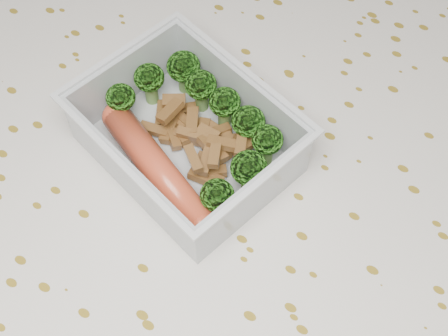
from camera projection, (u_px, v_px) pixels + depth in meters
The scene contains 6 objects.
dining_table at pixel (219, 229), 0.58m from camera, with size 1.40×0.90×0.75m.
tablecloth at pixel (218, 204), 0.54m from camera, with size 1.46×0.96×0.19m.
lunch_container at pixel (187, 140), 0.50m from camera, with size 0.19×0.17×0.06m.
broccoli_florets at pixel (208, 117), 0.50m from camera, with size 0.15×0.12×0.04m.
meat_pile at pixel (199, 138), 0.51m from camera, with size 0.10×0.07×0.03m.
sausage at pixel (157, 168), 0.49m from camera, with size 0.14×0.07×0.03m.
Camera 1 is at (0.14, -0.21, 1.19)m, focal length 50.00 mm.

